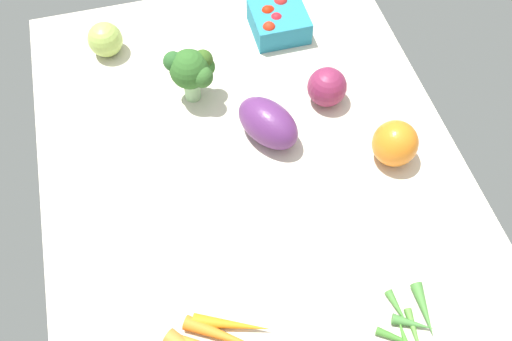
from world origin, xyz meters
The scene contains 8 objects.
tablecloth centered at (0.00, 0.00, 1.00)cm, with size 104.00×76.00×2.00cm, color beige.
red_onion_near_basket centered at (13.85, -17.77, 5.83)cm, with size 7.66×7.66×7.66cm, color #802549.
broccoli_head centered at (21.43, 6.83, 9.56)cm, with size 8.97×9.53×11.62cm.
eggplant centered at (8.22, -4.43, 5.99)cm, with size 13.03×7.98×7.98cm, color #5C2A67.
okra_pile centered at (-33.34, -16.03, 2.83)cm, with size 13.71×10.92×1.98cm.
berry_basket centered at (34.87, -14.05, 4.86)cm, with size 11.38×11.38×6.28cm.
heirloom_tomato_green centered at (37.83, 22.10, 5.56)cm, with size 7.12×7.12×7.12cm, color #A2BD55.
bell_pepper_orange centered at (-2.18, -25.06, 6.31)cm, with size 8.19×8.19×8.63cm, color orange.
Camera 1 is at (-51.20, 13.46, 86.71)cm, focal length 38.85 mm.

